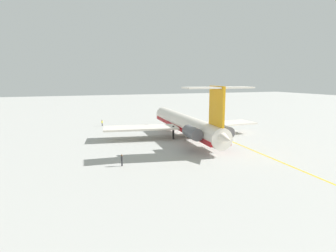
{
  "coord_description": "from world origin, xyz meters",
  "views": [
    {
      "loc": [
        -57.2,
        33.7,
        13.01
      ],
      "look_at": [
        -0.84,
        12.37,
        2.78
      ],
      "focal_mm": 29.81,
      "sensor_mm": 36.0,
      "label": 1
    }
  ],
  "objects_px": {
    "main_jetliner": "(186,124)",
    "ground_crew_near_nose": "(122,159)",
    "safety_cone_nose": "(212,120)",
    "ground_crew_near_tail": "(102,122)"
  },
  "relations": [
    {
      "from": "main_jetliner",
      "to": "safety_cone_nose",
      "type": "height_order",
      "value": "main_jetliner"
    },
    {
      "from": "main_jetliner",
      "to": "ground_crew_near_nose",
      "type": "relative_size",
      "value": 22.42
    },
    {
      "from": "ground_crew_near_nose",
      "to": "safety_cone_nose",
      "type": "xyz_separation_m",
      "value": [
        35.98,
        -35.77,
        -0.87
      ]
    },
    {
      "from": "ground_crew_near_tail",
      "to": "safety_cone_nose",
      "type": "height_order",
      "value": "ground_crew_near_tail"
    },
    {
      "from": "safety_cone_nose",
      "to": "ground_crew_near_nose",
      "type": "bearing_deg",
      "value": 135.17
    },
    {
      "from": "ground_crew_near_tail",
      "to": "safety_cone_nose",
      "type": "distance_m",
      "value": 33.71
    },
    {
      "from": "main_jetliner",
      "to": "safety_cone_nose",
      "type": "bearing_deg",
      "value": -37.13
    },
    {
      "from": "safety_cone_nose",
      "to": "ground_crew_near_tail",
      "type": "bearing_deg",
      "value": 86.68
    },
    {
      "from": "ground_crew_near_nose",
      "to": "safety_cone_nose",
      "type": "relative_size",
      "value": 3.3
    },
    {
      "from": "main_jetliner",
      "to": "safety_cone_nose",
      "type": "distance_m",
      "value": 28.06
    }
  ]
}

